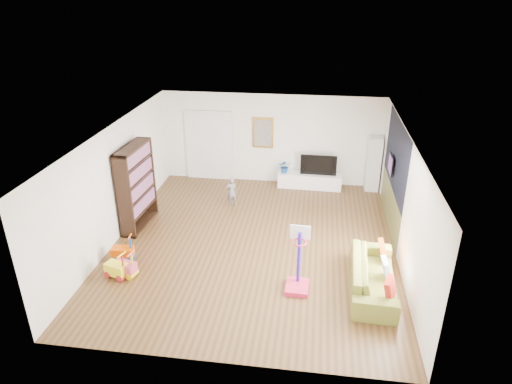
# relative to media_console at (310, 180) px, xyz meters

# --- Properties ---
(floor) EXTENTS (6.50, 7.50, 0.00)m
(floor) POSITION_rel_media_console_xyz_m (-1.20, -3.43, -0.22)
(floor) COLOR brown
(floor) RESTS_ON ground
(ceiling) EXTENTS (6.50, 7.50, 0.00)m
(ceiling) POSITION_rel_media_console_xyz_m (-1.20, -3.43, 2.48)
(ceiling) COLOR white
(ceiling) RESTS_ON ground
(wall_back) EXTENTS (6.50, 0.00, 2.70)m
(wall_back) POSITION_rel_media_console_xyz_m (-1.20, 0.32, 1.13)
(wall_back) COLOR white
(wall_back) RESTS_ON ground
(wall_front) EXTENTS (6.50, 0.00, 2.70)m
(wall_front) POSITION_rel_media_console_xyz_m (-1.20, -7.18, 1.13)
(wall_front) COLOR silver
(wall_front) RESTS_ON ground
(wall_left) EXTENTS (0.00, 7.50, 2.70)m
(wall_left) POSITION_rel_media_console_xyz_m (-4.45, -3.43, 1.13)
(wall_left) COLOR silver
(wall_left) RESTS_ON ground
(wall_right) EXTENTS (0.00, 7.50, 2.70)m
(wall_right) POSITION_rel_media_console_xyz_m (2.05, -3.43, 1.13)
(wall_right) COLOR silver
(wall_right) RESTS_ON ground
(navy_accent) EXTENTS (0.01, 3.20, 1.70)m
(navy_accent) POSITION_rel_media_console_xyz_m (2.04, -2.03, 1.63)
(navy_accent) COLOR black
(navy_accent) RESTS_ON wall_right
(olive_wainscot) EXTENTS (0.01, 3.20, 1.00)m
(olive_wainscot) POSITION_rel_media_console_xyz_m (2.04, -2.03, 0.28)
(olive_wainscot) COLOR brown
(olive_wainscot) RESTS_ON wall_right
(doorway) EXTENTS (1.45, 0.06, 2.10)m
(doorway) POSITION_rel_media_console_xyz_m (-3.10, 0.28, 0.83)
(doorway) COLOR white
(doorway) RESTS_ON ground
(painting_back) EXTENTS (0.62, 0.06, 0.92)m
(painting_back) POSITION_rel_media_console_xyz_m (-1.45, 0.28, 1.33)
(painting_back) COLOR gold
(painting_back) RESTS_ON wall_back
(artwork_right) EXTENTS (0.04, 0.56, 0.46)m
(artwork_right) POSITION_rel_media_console_xyz_m (1.97, -1.83, 1.33)
(artwork_right) COLOR #7F3F8C
(artwork_right) RESTS_ON wall_right
(media_console) EXTENTS (1.88, 0.52, 0.44)m
(media_console) POSITION_rel_media_console_xyz_m (0.00, 0.00, 0.00)
(media_console) COLOR white
(media_console) RESTS_ON ground
(tall_cabinet) EXTENTS (0.39, 0.39, 1.62)m
(tall_cabinet) POSITION_rel_media_console_xyz_m (1.81, 0.07, 0.59)
(tall_cabinet) COLOR white
(tall_cabinet) RESTS_ON ground
(bookshelf) EXTENTS (0.45, 1.45, 2.09)m
(bookshelf) POSITION_rel_media_console_xyz_m (-4.17, -2.91, 0.83)
(bookshelf) COLOR black
(bookshelf) RESTS_ON ground
(sofa) EXTENTS (0.95, 2.21, 0.64)m
(sofa) POSITION_rel_media_console_xyz_m (1.40, -4.85, 0.10)
(sofa) COLOR olive
(sofa) RESTS_ON ground
(basketball_hoop) EXTENTS (0.48, 0.58, 1.35)m
(basketball_hoop) POSITION_rel_media_console_xyz_m (-0.08, -5.06, 0.46)
(basketball_hoop) COLOR #D02149
(basketball_hoop) RESTS_ON ground
(ride_on_yellow) EXTENTS (0.52, 0.40, 0.61)m
(ride_on_yellow) POSITION_rel_media_console_xyz_m (-3.83, -5.16, 0.08)
(ride_on_yellow) COLOR #FFF521
(ride_on_yellow) RESTS_ON ground
(ride_on_orange) EXTENTS (0.49, 0.33, 0.62)m
(ride_on_orange) POSITION_rel_media_console_xyz_m (-3.95, -4.55, 0.09)
(ride_on_orange) COLOR #D64E00
(ride_on_orange) RESTS_ON ground
(ride_on_pink) EXTENTS (0.49, 0.36, 0.59)m
(ride_on_pink) POSITION_rel_media_console_xyz_m (-3.67, -5.09, 0.08)
(ride_on_pink) COLOR #E2466A
(ride_on_pink) RESTS_ON ground
(child) EXTENTS (0.36, 0.30, 0.83)m
(child) POSITION_rel_media_console_xyz_m (-2.07, -1.53, 0.20)
(child) COLOR slate
(child) RESTS_ON ground
(tv) EXTENTS (1.06, 0.16, 0.61)m
(tv) POSITION_rel_media_console_xyz_m (0.24, 0.05, 0.52)
(tv) COLOR black
(tv) RESTS_ON media_console
(vase_plant) EXTENTS (0.38, 0.34, 0.40)m
(vase_plant) POSITION_rel_media_console_xyz_m (-0.75, -0.02, 0.42)
(vase_plant) COLOR #16498B
(vase_plant) RESTS_ON media_console
(pillow_left) EXTENTS (0.22, 0.41, 0.40)m
(pillow_left) POSITION_rel_media_console_xyz_m (1.62, -5.49, 0.28)
(pillow_left) COLOR #AC2214
(pillow_left) RESTS_ON sofa
(pillow_center) EXTENTS (0.12, 0.38, 0.38)m
(pillow_center) POSITION_rel_media_console_xyz_m (1.63, -4.82, 0.28)
(pillow_center) COLOR white
(pillow_center) RESTS_ON sofa
(pillow_right) EXTENTS (0.11, 0.40, 0.40)m
(pillow_right) POSITION_rel_media_console_xyz_m (1.64, -4.18, 0.28)
(pillow_right) COLOR #AE3F10
(pillow_right) RESTS_ON sofa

